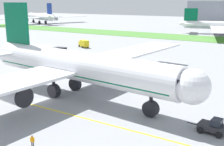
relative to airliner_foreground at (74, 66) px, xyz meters
name	(u,v)px	position (x,y,z in m)	size (l,w,h in m)	color
ground_plane	(46,100)	(-3.04, -4.73, -5.93)	(600.00, 600.00, 0.00)	gray
apron_taxi_line	(34,105)	(-3.04, -7.64, -5.93)	(280.00, 0.36, 0.01)	yellow
grass_median_strip	(201,39)	(-3.04, 100.88, -5.88)	(320.00, 24.00, 0.10)	#4C8438
airliner_foreground	(74,66)	(0.00, 0.00, 0.00)	(51.37, 81.29, 17.48)	white
pushback_tug	(213,126)	(26.35, -2.34, -4.95)	(5.54, 2.86, 2.16)	#26262B
ground_crew_wingwalker_port	(32,140)	(8.39, -18.51, -4.89)	(0.58, 0.38, 1.72)	black
service_truck_baggage_loader	(84,43)	(-35.02, 48.71, -4.36)	(5.83, 4.47, 2.92)	yellow
service_truck_fuel_bowser	(60,51)	(-32.05, 31.40, -4.48)	(4.81, 2.82, 2.62)	black
parked_airliner_far_left	(41,17)	(-138.97, 128.32, -0.38)	(47.27, 76.43, 16.36)	white
parked_airliner_far_centre	(221,25)	(0.21, 127.31, -1.21)	(47.43, 77.80, 13.93)	white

